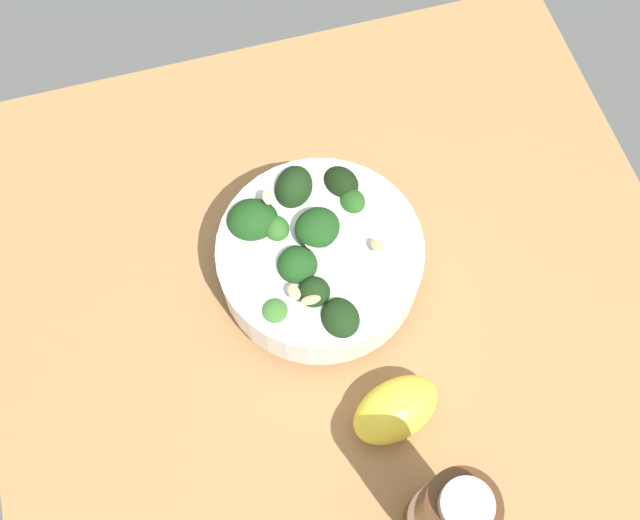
% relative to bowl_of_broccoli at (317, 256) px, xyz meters
% --- Properties ---
extents(ground_plane, '(0.67, 0.67, 0.05)m').
position_rel_bowl_of_broccoli_xyz_m(ground_plane, '(-0.02, 0.04, -0.07)').
color(ground_plane, '#996D42').
extents(bowl_of_broccoli, '(0.19, 0.19, 0.09)m').
position_rel_bowl_of_broccoli_xyz_m(bowl_of_broccoli, '(0.00, 0.00, 0.00)').
color(bowl_of_broccoli, white).
rests_on(bowl_of_broccoli, ground_plane).
extents(lemon_wedge, '(0.09, 0.07, 0.05)m').
position_rel_bowl_of_broccoli_xyz_m(lemon_wedge, '(-0.03, 0.15, -0.02)').
color(lemon_wedge, yellow).
rests_on(lemon_wedge, ground_plane).
extents(bottle_tall, '(0.05, 0.05, 0.16)m').
position_rel_bowl_of_broccoli_xyz_m(bottle_tall, '(-0.03, 0.25, 0.03)').
color(bottle_tall, '#472814').
rests_on(bottle_tall, ground_plane).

